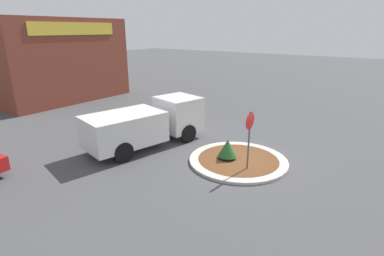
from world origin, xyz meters
name	(u,v)px	position (x,y,z in m)	size (l,w,h in m)	color
ground_plane	(238,162)	(0.00, 0.00, 0.00)	(120.00, 120.00, 0.00)	#474749
traffic_island	(238,160)	(0.00, 0.00, 0.06)	(4.37, 4.37, 0.12)	#BCB7AD
stop_sign	(249,131)	(-0.62, -0.73, 1.78)	(0.71, 0.07, 2.57)	#4C4C51
island_shrub	(228,148)	(-0.21, 0.45, 0.62)	(0.85, 0.85, 0.88)	brown
utility_truck	(147,123)	(-0.88, 4.69, 1.18)	(6.42, 3.49, 2.20)	silver
storefront_building	(56,60)	(2.80, 18.33, 3.24)	(10.07, 6.07, 6.48)	brown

